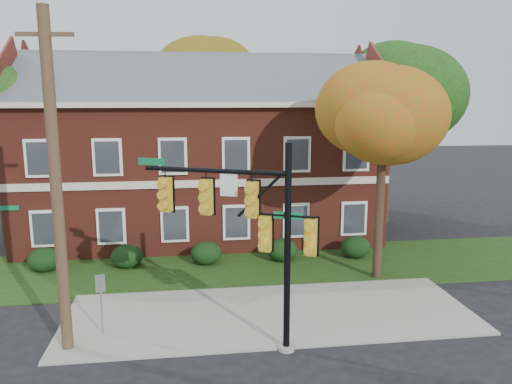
{
  "coord_description": "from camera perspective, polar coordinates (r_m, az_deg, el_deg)",
  "views": [
    {
      "loc": [
        -2.67,
        -15.02,
        7.38
      ],
      "look_at": [
        -0.23,
        3.0,
        3.98
      ],
      "focal_mm": 35.0,
      "sensor_mm": 36.0,
      "label": 1
    }
  ],
  "objects": [
    {
      "name": "hedge_right",
      "position": [
        23.16,
        3.04,
        -6.64
      ],
      "size": [
        1.4,
        1.26,
        1.05
      ],
      "primitive_type": "ellipsoid",
      "color": "black",
      "rests_on": "ground"
    },
    {
      "name": "hedge_far_right",
      "position": [
        24.04,
        11.31,
        -6.19
      ],
      "size": [
        1.4,
        1.26,
        1.05
      ],
      "primitive_type": "ellipsoid",
      "color": "black",
      "rests_on": "ground"
    },
    {
      "name": "hedge_center",
      "position": [
        22.79,
        -5.71,
        -6.97
      ],
      "size": [
        1.4,
        1.26,
        1.05
      ],
      "primitive_type": "ellipsoid",
      "color": "black",
      "rests_on": "ground"
    },
    {
      "name": "sidewalk",
      "position": [
        17.82,
        1.65,
        -13.73
      ],
      "size": [
        14.0,
        5.0,
        0.08
      ],
      "primitive_type": "cube",
      "color": "gray",
      "rests_on": "ground"
    },
    {
      "name": "tree_right_rear",
      "position": [
        30.32,
        15.92,
        11.6
      ],
      "size": [
        6.3,
        5.95,
        10.62
      ],
      "color": "black",
      "rests_on": "ground"
    },
    {
      "name": "hedge_left",
      "position": [
        22.95,
        -14.54,
        -7.14
      ],
      "size": [
        1.4,
        1.26,
        1.05
      ],
      "primitive_type": "ellipsoid",
      "color": "black",
      "rests_on": "ground"
    },
    {
      "name": "traffic_signal",
      "position": [
        14.53,
        -0.64,
        -3.47
      ],
      "size": [
        5.12,
        2.44,
        6.2
      ],
      "rotation": [
        0.0,
        0.0,
        -0.43
      ],
      "color": "gray",
      "rests_on": "ground"
    },
    {
      "name": "sign_post",
      "position": [
        16.59,
        -17.31,
        -11.14
      ],
      "size": [
        0.29,
        0.09,
        2.02
      ],
      "rotation": [
        0.0,
        0.0,
        0.17
      ],
      "color": "slate",
      "rests_on": "ground"
    },
    {
      "name": "ground",
      "position": [
        16.95,
        2.21,
        -15.22
      ],
      "size": [
        120.0,
        120.0,
        0.0
      ],
      "primitive_type": "plane",
      "color": "black",
      "rests_on": "ground"
    },
    {
      "name": "apartment_building",
      "position": [
        27.09,
        -6.29,
        5.46
      ],
      "size": [
        18.8,
        8.8,
        9.74
      ],
      "color": "maroon",
      "rests_on": "ground"
    },
    {
      "name": "tree_near_right",
      "position": [
        20.49,
        15.12,
        8.24
      ],
      "size": [
        4.5,
        4.25,
        8.58
      ],
      "color": "black",
      "rests_on": "ground"
    },
    {
      "name": "utility_pole",
      "position": [
        15.06,
        -21.89,
        0.69
      ],
      "size": [
        1.53,
        0.36,
        9.84
      ],
      "rotation": [
        0.0,
        0.0,
        -0.09
      ],
      "color": "#493822",
      "rests_on": "ground"
    },
    {
      "name": "hedge_far_left",
      "position": [
        23.64,
        -23.05,
        -7.14
      ],
      "size": [
        1.4,
        1.26,
        1.05
      ],
      "primitive_type": "ellipsoid",
      "color": "black",
      "rests_on": "ground"
    },
    {
      "name": "tree_far_rear",
      "position": [
        34.91,
        -4.51,
        12.96
      ],
      "size": [
        6.84,
        6.46,
        11.52
      ],
      "color": "black",
      "rests_on": "ground"
    },
    {
      "name": "grass_strip",
      "position": [
        22.43,
        -0.45,
        -8.56
      ],
      "size": [
        30.0,
        6.0,
        0.04
      ],
      "primitive_type": "cube",
      "color": "#193811",
      "rests_on": "ground"
    }
  ]
}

